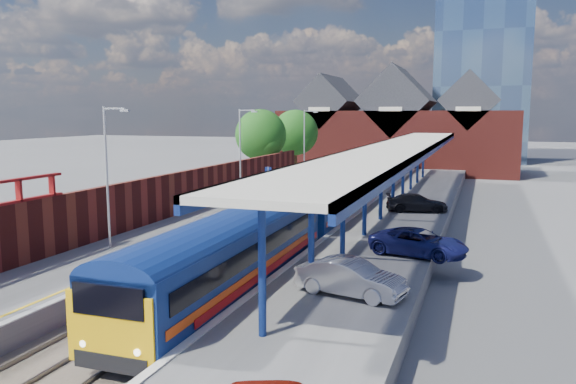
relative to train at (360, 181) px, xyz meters
name	(u,v)px	position (x,y,z in m)	size (l,w,h in m)	color
ground	(347,203)	(-1.49, 1.83, -2.12)	(240.00, 240.00, 0.00)	#5B5B5E
ballast_bed	(314,223)	(-1.49, -8.17, -2.09)	(6.00, 76.00, 0.06)	#473D33
rails	(314,222)	(-1.49, -8.17, -2.00)	(4.51, 76.00, 0.14)	slate
left_platform	(242,212)	(-6.99, -8.17, -1.62)	(5.00, 76.00, 1.00)	#565659
right_platform	(400,222)	(4.51, -8.17, -1.62)	(6.00, 76.00, 1.00)	#565659
coping_left	(272,207)	(-4.64, -8.17, -1.10)	(0.30, 76.00, 0.05)	silver
coping_right	(358,212)	(1.66, -8.17, -1.10)	(0.30, 76.00, 0.05)	silver
yellow_line	(264,207)	(-5.24, -8.17, -1.12)	(0.14, 76.00, 0.01)	yellow
train	(360,181)	(0.00, 0.00, 0.00)	(3.01, 65.93, 3.45)	navy
canopy	(399,149)	(3.99, -6.22, 3.13)	(4.50, 52.00, 4.48)	navy
lamp_post_b	(109,168)	(-7.86, -22.17, 2.87)	(1.48, 0.18, 7.00)	#A5A8AA
lamp_post_c	(242,149)	(-7.86, -6.17, 2.87)	(1.48, 0.18, 7.00)	#A5A8AA
lamp_post_d	(306,140)	(-7.86, 9.83, 2.87)	(1.48, 0.18, 7.00)	#A5A8AA
platform_sign	(268,177)	(-6.49, -4.17, 0.57)	(0.55, 0.08, 2.50)	#A5A8AA
brick_wall	(163,196)	(-9.59, -14.63, 0.33)	(0.35, 50.00, 3.86)	maroon
station_building	(397,130)	(-1.49, 29.83, 3.33)	(30.00, 12.12, 13.78)	maroon
glass_tower	(484,34)	(8.51, 51.83, 18.08)	(14.20, 14.20, 40.30)	#475B79
tree_near	(262,136)	(-11.84, 7.74, 3.23)	(5.20, 5.20, 8.10)	#382314
tree_far	(296,134)	(-10.84, 15.74, 3.23)	(5.20, 5.20, 8.10)	#382314
parked_car_silver	(351,278)	(5.15, -25.57, -0.45)	(1.42, 4.07, 1.34)	#B0AFB4
parked_car_dark	(417,203)	(5.34, -6.51, -0.52)	(1.68, 4.14, 1.20)	black
parked_car_blue	(419,242)	(6.85, -18.75, -0.49)	(2.11, 4.57, 1.27)	navy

